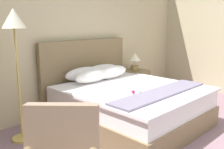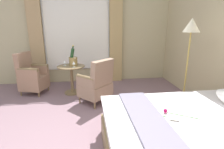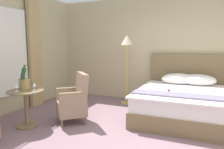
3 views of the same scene
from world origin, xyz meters
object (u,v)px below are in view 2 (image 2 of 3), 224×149
champagne_bucket (73,60)px  armchair_by_window (97,84)px  floor_lamp_brass (190,36)px  bed (208,142)px  side_table_round (72,77)px  wine_glass_near_bucket (65,62)px  wine_glass_near_edge (74,63)px  armchair_facing_bed (32,76)px

champagne_bucket → armchair_by_window: champagne_bucket is taller
floor_lamp_brass → champagne_bucket: size_ratio=3.58×
bed → side_table_round: size_ratio=3.15×
wine_glass_near_bucket → wine_glass_near_edge: 0.31m
bed → wine_glass_near_edge: size_ratio=15.25×
floor_lamp_brass → wine_glass_near_bucket: bearing=-116.9°
floor_lamp_brass → side_table_round: 2.75m
wine_glass_near_edge → bed: bearing=33.2°
bed → armchair_by_window: bearing=-150.2°
armchair_by_window → armchair_facing_bed: armchair_facing_bed is taller
armchair_by_window → floor_lamp_brass: bearing=73.4°
wine_glass_near_edge → wine_glass_near_bucket: bearing=-132.5°
armchair_facing_bed → bed: bearing=43.9°
wine_glass_near_edge → armchair_facing_bed: bearing=-105.0°
side_table_round → armchair_by_window: 0.87m
floor_lamp_brass → wine_glass_near_bucket: (-1.23, -2.42, -0.67)m
floor_lamp_brass → wine_glass_near_bucket: floor_lamp_brass is taller
armchair_by_window → armchair_facing_bed: size_ratio=0.95×
bed → wine_glass_near_bucket: 3.32m
side_table_round → champagne_bucket: bearing=141.1°
champagne_bucket → armchair_by_window: 0.97m
champagne_bucket → wine_glass_near_bucket: (0.00, -0.20, -0.05)m
bed → floor_lamp_brass: size_ratio=1.23×
side_table_round → champagne_bucket: size_ratio=1.40×
floor_lamp_brass → side_table_round: bearing=-117.2°
side_table_round → wine_glass_near_edge: wine_glass_near_edge is taller
side_table_round → wine_glass_near_bucket: bearing=-112.4°
wine_glass_near_bucket → bed: bearing=34.5°
wine_glass_near_edge → armchair_facing_bed: armchair_facing_bed is taller
side_table_round → champagne_bucket: 0.41m
floor_lamp_brass → armchair_by_window: bearing=-106.6°
floor_lamp_brass → armchair_by_window: size_ratio=1.81×
side_table_round → champagne_bucket: champagne_bucket is taller
floor_lamp_brass → armchair_facing_bed: 3.62m
wine_glass_near_bucket → armchair_facing_bed: bearing=-95.0°
wine_glass_near_bucket → armchair_facing_bed: size_ratio=0.13×
bed → wine_glass_near_edge: bearing=-146.8°
floor_lamp_brass → armchair_facing_bed: bearing=-111.9°
armchair_facing_bed → champagne_bucket: bearing=86.1°
side_table_round → bed: bearing=32.9°
champagne_bucket → wine_glass_near_bucket: 0.21m
floor_lamp_brass → armchair_by_window: 2.04m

